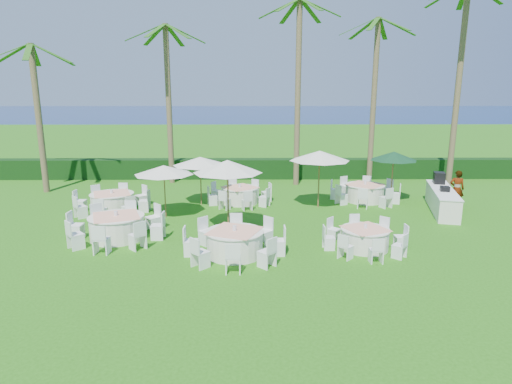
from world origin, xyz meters
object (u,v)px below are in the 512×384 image
banquet_table_f (365,192)px  staff_person (457,189)px  umbrella_b (228,167)px  umbrella_d (320,156)px  banquet_table_b (235,242)px  banquet_table_e (240,195)px  banquet_table_a (117,227)px  umbrella_a (164,170)px  buffet_table (442,199)px  banquet_table_d (112,202)px  umbrella_c (200,161)px  banquet_table_c (365,238)px  umbrella_green (394,156)px

banquet_table_f → staff_person: (3.94, -1.16, 0.43)m
umbrella_b → umbrella_d: 5.32m
banquet_table_b → banquet_table_e: bearing=90.1°
umbrella_d → staff_person: umbrella_d is taller
banquet_table_a → umbrella_a: bearing=66.7°
buffet_table → staff_person: 1.19m
banquet_table_b → banquet_table_e: 6.81m
banquet_table_d → umbrella_c: umbrella_c is taller
banquet_table_a → banquet_table_b: bearing=-20.9°
banquet_table_e → umbrella_c: umbrella_c is taller
banquet_table_c → staff_person: size_ratio=1.65×
banquet_table_c → umbrella_a: 8.64m
umbrella_c → banquet_table_a: bearing=-117.0°
umbrella_a → umbrella_c: umbrella_c is taller
banquet_table_d → staff_person: (15.71, 0.62, 0.42)m
umbrella_green → buffet_table: 2.99m
umbrella_a → buffet_table: bearing=4.1°
umbrella_green → banquet_table_a: bearing=-155.1°
umbrella_green → buffet_table: size_ratio=0.56×
banquet_table_b → umbrella_d: size_ratio=1.20×
umbrella_c → buffet_table: 11.11m
banquet_table_a → staff_person: bearing=16.7°
banquet_table_a → umbrella_d: (7.97, 4.32, 1.95)m
banquet_table_f → banquet_table_c: bearing=-104.5°
banquet_table_c → banquet_table_f: bearing=75.5°
banquet_table_b → umbrella_a: size_ratio=1.33×
banquet_table_b → staff_person: bearing=30.8°
umbrella_green → banquet_table_c: bearing=-114.5°
banquet_table_f → staff_person: bearing=-16.4°
banquet_table_c → umbrella_d: (-0.75, 5.45, 2.03)m
umbrella_c → buffet_table: (10.93, -1.21, -1.54)m
staff_person → umbrella_b: bearing=39.1°
banquet_table_c → umbrella_c: 8.83m
umbrella_b → staff_person: bearing=18.8°
banquet_table_b → banquet_table_f: banquet_table_f is taller
banquet_table_b → umbrella_green: bearing=43.9°
umbrella_a → staff_person: umbrella_a is taller
banquet_table_d → umbrella_a: umbrella_a is taller
banquet_table_b → banquet_table_c: size_ratio=1.16×
banquet_table_d → banquet_table_f: bearing=8.6°
banquet_table_f → umbrella_c: 8.13m
banquet_table_c → umbrella_b: (-4.72, 1.92, 2.14)m
banquet_table_b → buffet_table: (9.09, 5.33, 0.10)m
banquet_table_b → umbrella_a: 5.67m
umbrella_a → umbrella_green: size_ratio=1.01×
umbrella_b → umbrella_a: bearing=144.0°
banquet_table_c → umbrella_b: bearing=157.9°
umbrella_green → staff_person: bearing=-22.5°
staff_person → umbrella_a: bearing=26.8°
staff_person → banquet_table_e: bearing=15.5°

